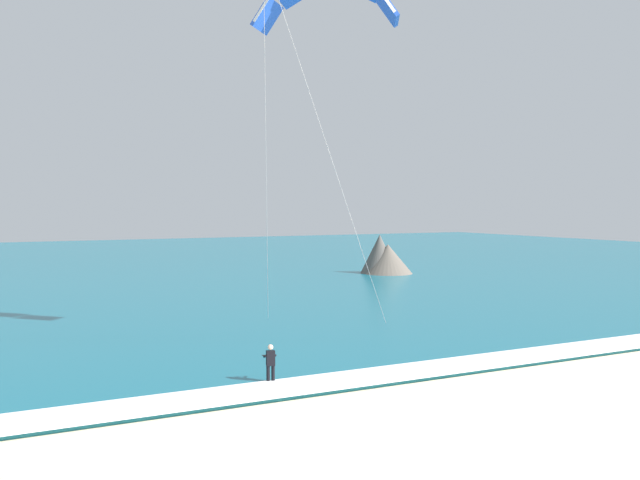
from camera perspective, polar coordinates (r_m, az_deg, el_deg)
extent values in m
cube|color=#146075|center=(85.25, -17.30, -2.06)|extent=(200.00, 120.00, 0.20)
cube|color=white|center=(29.79, 4.19, -10.77)|extent=(200.00, 2.48, 0.04)
ellipsoid|color=#E04C38|center=(29.00, -3.96, -11.55)|extent=(0.72, 1.46, 0.05)
cube|color=black|center=(29.21, -4.16, -11.35)|extent=(0.17, 0.09, 0.04)
cube|color=black|center=(28.78, -3.76, -11.57)|extent=(0.17, 0.09, 0.04)
cylinder|color=black|center=(28.89, -4.16, -10.80)|extent=(0.14, 0.14, 0.84)
cylinder|color=black|center=(28.93, -3.77, -10.78)|extent=(0.14, 0.14, 0.84)
cube|color=black|center=(28.75, -3.97, -9.39)|extent=(0.37, 0.27, 0.60)
sphere|color=beige|center=(28.66, -3.97, -8.53)|extent=(0.22, 0.22, 0.22)
cylinder|color=black|center=(28.85, -4.39, -9.25)|extent=(0.19, 0.51, 0.22)
cylinder|color=black|center=(28.92, -3.68, -9.21)|extent=(0.19, 0.51, 0.22)
cylinder|color=black|center=(29.10, -4.12, -9.14)|extent=(0.55, 0.15, 0.04)
cube|color=#3F3F42|center=(28.91, -4.02, -9.77)|extent=(0.13, 0.10, 0.10)
cube|color=blue|center=(37.46, 5.40, 17.99)|extent=(1.57, 1.92, 1.72)
cube|color=white|center=(36.96, 5.25, 18.56)|extent=(0.91, 0.87, 1.44)
cube|color=blue|center=(38.93, -4.25, 17.41)|extent=(1.93, 1.61, 1.72)
cube|color=white|center=(38.45, -4.55, 17.94)|extent=(0.93, 0.86, 1.44)
cylinder|color=#B2B2B7|center=(32.22, 1.02, 6.19)|extent=(8.53, 4.24, 15.83)
cylinder|color=#B2B2B7|center=(33.09, -4.33, 6.10)|extent=(3.86, 8.48, 15.83)
cone|color=#665B51|center=(72.87, 5.44, -1.59)|extent=(5.35, 5.35, 3.17)
cone|color=#56514C|center=(73.12, 4.78, -1.18)|extent=(4.11, 4.11, 4.16)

